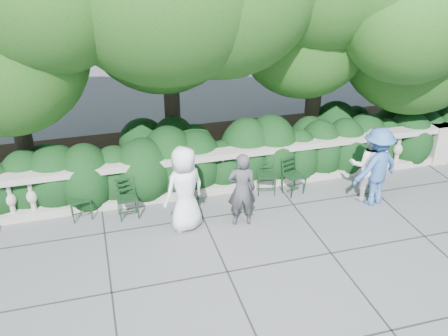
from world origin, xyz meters
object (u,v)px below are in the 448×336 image
object	(u,v)px
chair_c	(190,207)
person_businessman	(185,189)
person_casual_man	(368,165)
chair_d	(266,196)
chair_e	(297,196)
chair_a	(84,221)
person_woman_grey	(242,190)
chair_b	(130,220)
person_older_blue	(376,167)

from	to	relation	value
chair_c	person_businessman	world-z (taller)	person_businessman
person_casual_man	chair_d	bearing A→B (deg)	0.39
chair_e	person_casual_man	bearing A→B (deg)	-37.24
chair_a	chair_e	xyz separation A→B (m)	(4.62, -0.22, 0.00)
chair_e	person_woman_grey	distance (m)	1.85
chair_b	chair_d	size ratio (longest dim) A/B	1.00
chair_c	person_older_blue	distance (m)	4.04
chair_b	person_older_blue	distance (m)	5.25
person_older_blue	chair_a	bearing A→B (deg)	-22.17
person_casual_man	chair_c	bearing A→B (deg)	7.95
chair_b	chair_e	world-z (taller)	same
person_businessman	chair_d	bearing A→B (deg)	178.34
chair_e	person_older_blue	distance (m)	1.82
chair_a	person_woman_grey	size ratio (longest dim) A/B	0.54
chair_a	chair_d	world-z (taller)	same
chair_b	person_older_blue	world-z (taller)	person_older_blue
chair_e	person_casual_man	size ratio (longest dim) A/B	0.51
chair_b	chair_d	distance (m)	3.03
chair_c	person_older_blue	bearing A→B (deg)	0.74
chair_a	person_businessman	world-z (taller)	person_businessman
chair_a	chair_b	xyz separation A→B (m)	(0.92, -0.22, 0.00)
chair_b	person_older_blue	bearing A→B (deg)	-11.09
chair_e	person_businessman	world-z (taller)	person_businessman
chair_a	chair_c	distance (m)	2.21
chair_a	person_older_blue	bearing A→B (deg)	-15.79
chair_a	chair_e	world-z (taller)	same
chair_b	person_businessman	bearing A→B (deg)	-30.76
chair_d	person_woman_grey	world-z (taller)	person_woman_grey
chair_a	chair_b	world-z (taller)	same
person_businessman	person_woman_grey	xyz separation A→B (m)	(1.11, -0.15, -0.10)
person_businessman	person_casual_man	xyz separation A→B (m)	(4.01, 0.08, -0.05)
chair_c	person_woman_grey	distance (m)	1.47
person_woman_grey	person_older_blue	size ratio (longest dim) A/B	0.90
chair_d	chair_e	bearing A→B (deg)	-0.43
person_businessman	person_older_blue	distance (m)	4.08
chair_b	person_woman_grey	bearing A→B (deg)	-21.27
chair_c	person_businessman	size ratio (longest dim) A/B	0.48
person_casual_man	person_older_blue	xyz separation A→B (m)	(0.07, -0.23, 0.04)
person_businessman	person_casual_man	distance (m)	4.01
person_businessman	person_woman_grey	distance (m)	1.12
chair_c	chair_e	size ratio (longest dim) A/B	1.00
chair_c	person_older_blue	size ratio (longest dim) A/B	0.48
chair_a	person_businessman	distance (m)	2.30
chair_a	person_woman_grey	bearing A→B (deg)	-23.80
chair_a	chair_c	world-z (taller)	same
person_older_blue	person_businessman	bearing A→B (deg)	-15.62
person_woman_grey	person_older_blue	distance (m)	2.97
chair_b	person_older_blue	xyz separation A→B (m)	(5.13, -0.69, 0.87)
chair_c	chair_d	world-z (taller)	same
person_businessman	person_woman_grey	size ratio (longest dim) A/B	1.13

